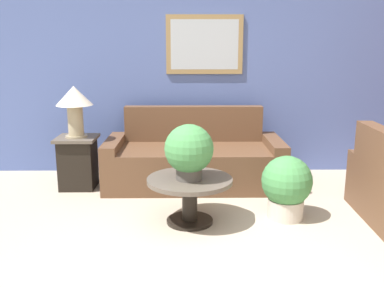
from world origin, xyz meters
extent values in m
plane|color=tan|center=(0.00, 0.00, 0.00)|extent=(20.00, 20.00, 0.00)
cube|color=#5166A8|center=(0.00, 2.82, 1.30)|extent=(6.85, 0.06, 2.60)
cube|color=#997A4C|center=(-0.08, 2.78, 1.68)|extent=(0.98, 0.03, 0.74)
cube|color=#B2BCC6|center=(-0.08, 2.76, 1.68)|extent=(0.86, 0.01, 0.62)
cube|color=brown|center=(-0.23, 2.15, 0.24)|extent=(1.75, 0.94, 0.47)
cube|color=brown|center=(-0.23, 2.54, 0.69)|extent=(1.75, 0.16, 0.45)
cube|color=brown|center=(-1.19, 2.15, 0.29)|extent=(0.18, 0.94, 0.57)
cube|color=brown|center=(0.74, 2.15, 0.29)|extent=(0.18, 0.94, 0.57)
cube|color=brown|center=(1.49, 1.07, 0.69)|extent=(0.19, 0.76, 0.45)
cylinder|color=black|center=(-0.29, 1.01, 0.01)|extent=(0.45, 0.45, 0.03)
cylinder|color=black|center=(-0.29, 1.01, 0.22)|extent=(0.15, 0.15, 0.37)
cylinder|color=brown|center=(-0.29, 1.01, 0.42)|extent=(0.81, 0.81, 0.04)
cube|color=black|center=(-1.61, 2.08, 0.29)|extent=(0.40, 0.40, 0.58)
cube|color=brown|center=(-1.61, 2.08, 0.60)|extent=(0.47, 0.47, 0.03)
cylinder|color=tan|center=(-1.61, 2.08, 0.63)|extent=(0.25, 0.25, 0.02)
cylinder|color=tan|center=(-1.61, 2.08, 0.82)|extent=(0.18, 0.18, 0.35)
cone|color=beige|center=(-1.61, 2.08, 1.10)|extent=(0.42, 0.42, 0.22)
cylinder|color=#4C4742|center=(-0.29, 0.98, 0.50)|extent=(0.24, 0.24, 0.12)
sphere|color=#428447|center=(-0.29, 0.98, 0.74)|extent=(0.46, 0.46, 0.46)
cylinder|color=beige|center=(0.66, 1.11, 0.10)|extent=(0.35, 0.35, 0.20)
sphere|color=#428447|center=(0.66, 1.11, 0.38)|extent=(0.49, 0.49, 0.49)
camera|label=1|loc=(-0.31, -2.84, 1.65)|focal=40.00mm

